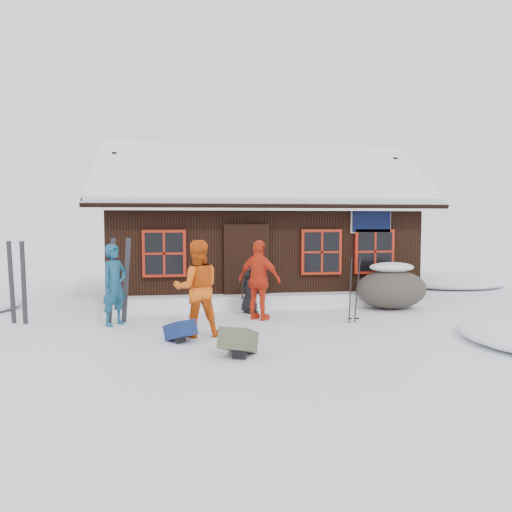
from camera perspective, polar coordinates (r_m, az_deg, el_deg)
The scene contains 14 objects.
ground at distance 9.98m, azimuth -4.50°, elevation -8.31°, with size 120.00×120.00×0.00m, color white.
mountain_hut at distance 14.87m, azimuth -0.01°, elevation 1.88°, with size 8.90×6.09×4.42m.
snow_drift at distance 12.32m, azimuth 1.81°, elevation -5.11°, with size 7.60×0.60×0.35m, color white.
snow_mounds at distance 12.00m, azimuth 2.85°, elevation -6.20°, with size 20.60×13.20×0.48m.
skier_teal at distance 10.56m, azimuth -15.88°, elevation -3.19°, with size 0.61×0.40×1.66m, color navy.
skier_orange_left at distance 9.26m, azimuth -6.77°, elevation -3.68°, with size 0.87×0.67×1.78m, color #DC540F.
skier_orange_right at distance 10.72m, azimuth 0.39°, elevation -2.76°, with size 1.01×0.42×1.73m, color red.
skier_crouched at distance 11.60m, azimuth -0.69°, elevation -3.84°, with size 0.53×0.35×1.09m, color black.
boulder at distance 12.56m, azimuth 15.20°, elevation -3.52°, with size 1.73×1.30×1.01m.
ski_pair_mid at distance 11.46m, azimuth -25.60°, elevation -2.87°, with size 0.42×0.18×1.77m.
ski_pair_right at distance 10.78m, azimuth -15.42°, elevation -2.86°, with size 0.53×0.15×1.83m.
ski_poles at distance 10.67m, azimuth 11.11°, elevation -3.98°, with size 0.25×0.12×1.39m.
backpack_blue at distance 9.01m, azimuth -8.65°, elevation -8.80°, with size 0.38×0.51×0.27m, color navy.
backpack_olive at distance 7.99m, azimuth -2.04°, elevation -10.18°, with size 0.47×0.62×0.34m, color #4D523A.
Camera 1 is at (-0.63, -9.73, 2.13)m, focal length 35.00 mm.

